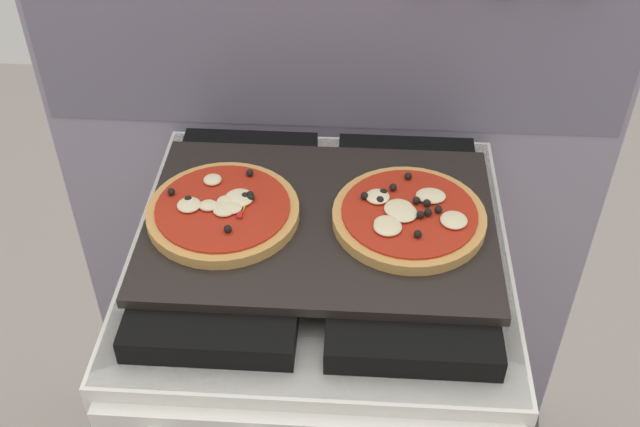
{
  "coord_description": "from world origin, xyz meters",
  "views": [
    {
      "loc": [
        0.06,
        -0.9,
        1.7
      ],
      "look_at": [
        0.0,
        0.0,
        0.93
      ],
      "focal_mm": 43.45,
      "sensor_mm": 36.0,
      "label": 1
    }
  ],
  "objects_px": {
    "stove": "(320,401)",
    "pizza_left": "(223,211)",
    "baking_tray": "(320,222)",
    "pizza_right": "(409,216)"
  },
  "relations": [
    {
      "from": "pizza_left",
      "to": "pizza_right",
      "type": "relative_size",
      "value": 1.0
    },
    {
      "from": "stove",
      "to": "baking_tray",
      "type": "bearing_deg",
      "value": 90.0
    },
    {
      "from": "stove",
      "to": "pizza_left",
      "type": "height_order",
      "value": "pizza_left"
    },
    {
      "from": "baking_tray",
      "to": "pizza_left",
      "type": "xyz_separation_m",
      "value": [
        -0.15,
        -0.01,
        0.02
      ]
    },
    {
      "from": "pizza_right",
      "to": "stove",
      "type": "bearing_deg",
      "value": -179.7
    },
    {
      "from": "pizza_left",
      "to": "pizza_right",
      "type": "height_order",
      "value": "same"
    },
    {
      "from": "baking_tray",
      "to": "stove",
      "type": "bearing_deg",
      "value": -90.0
    },
    {
      "from": "stove",
      "to": "baking_tray",
      "type": "xyz_separation_m",
      "value": [
        0.0,
        0.0,
        0.46
      ]
    },
    {
      "from": "baking_tray",
      "to": "pizza_right",
      "type": "height_order",
      "value": "pizza_right"
    },
    {
      "from": "stove",
      "to": "pizza_left",
      "type": "relative_size",
      "value": 3.82
    }
  ]
}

